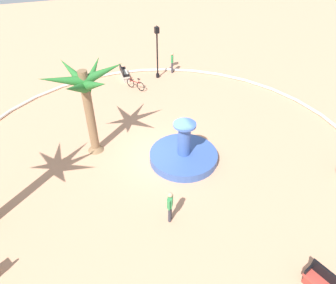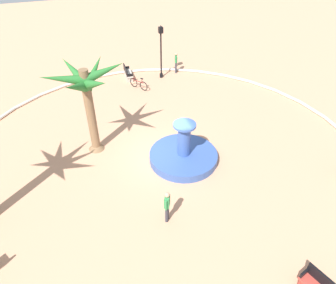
{
  "view_description": "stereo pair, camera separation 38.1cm",
  "coord_description": "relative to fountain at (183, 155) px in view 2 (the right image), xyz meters",
  "views": [
    {
      "loc": [
        4.42,
        12.59,
        11.02
      ],
      "look_at": [
        -0.3,
        0.24,
        1.0
      ],
      "focal_mm": 33.1,
      "sensor_mm": 36.0,
      "label": 1
    },
    {
      "loc": [
        4.07,
        12.72,
        11.02
      ],
      "look_at": [
        -0.3,
        0.24,
        1.0
      ],
      "focal_mm": 33.1,
      "sensor_mm": 36.0,
      "label": 2
    }
  ],
  "objects": [
    {
      "name": "palm_tree_near_fountain",
      "position": [
        4.31,
        -2.55,
        3.41
      ],
      "size": [
        4.24,
        3.99,
        5.1
      ],
      "color": "brown",
      "rests_on": "ground"
    },
    {
      "name": "fountain",
      "position": [
        0.0,
        0.0,
        0.0
      ],
      "size": [
        3.69,
        3.69,
        2.36
      ],
      "color": "#38569E",
      "rests_on": "ground"
    },
    {
      "name": "ground_plane",
      "position": [
        0.99,
        -0.79,
        -0.33
      ],
      "size": [
        80.0,
        80.0,
        0.0
      ],
      "primitive_type": "plane",
      "color": "tan"
    },
    {
      "name": "person_cyclist_helmet",
      "position": [
        -3.55,
        -10.72,
        0.62
      ],
      "size": [
        0.3,
        0.51,
        1.7
      ],
      "color": "#33333D",
      "rests_on": "ground"
    },
    {
      "name": "plaza_curb",
      "position": [
        0.99,
        -0.79,
        -0.23
      ],
      "size": [
        22.71,
        22.71,
        0.2
      ],
      "primitive_type": "torus",
      "color": "silver",
      "rests_on": "ground"
    },
    {
      "name": "bench_north",
      "position": [
        0.47,
        -10.92,
        0.02
      ],
      "size": [
        0.59,
        1.62,
        1.0
      ],
      "color": "beige",
      "rests_on": "ground"
    },
    {
      "name": "person_cyclist_photo",
      "position": [
        2.17,
        3.56,
        0.61
      ],
      "size": [
        0.35,
        0.47,
        1.68
      ],
      "color": "#33333D",
      "rests_on": "ground"
    },
    {
      "name": "lamppost",
      "position": [
        -2.12,
        -10.26,
        2.11
      ],
      "size": [
        0.32,
        0.32,
        4.16
      ],
      "color": "black",
      "rests_on": "ground"
    },
    {
      "name": "bicycle_red_frame",
      "position": [
        0.12,
        -8.93,
        0.05
      ],
      "size": [
        1.0,
        1.46,
        0.94
      ],
      "color": "black",
      "rests_on": "ground"
    }
  ]
}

